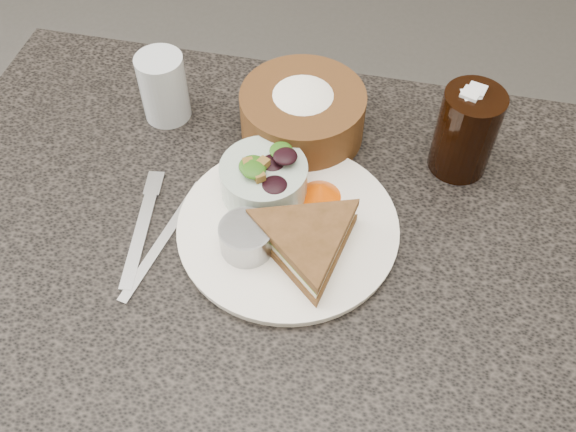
% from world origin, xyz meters
% --- Properties ---
extents(dining_table, '(1.00, 0.70, 0.75)m').
position_xyz_m(dining_table, '(0.00, 0.00, 0.38)').
color(dining_table, black).
rests_on(dining_table, floor).
extents(dinner_plate, '(0.28, 0.28, 0.01)m').
position_xyz_m(dinner_plate, '(0.00, 0.03, 0.76)').
color(dinner_plate, white).
rests_on(dinner_plate, dining_table).
extents(sandwich, '(0.23, 0.23, 0.04)m').
position_xyz_m(sandwich, '(0.03, -0.01, 0.78)').
color(sandwich, brown).
rests_on(sandwich, dinner_plate).
extents(salad_bowl, '(0.12, 0.12, 0.07)m').
position_xyz_m(salad_bowl, '(-0.04, 0.08, 0.79)').
color(salad_bowl, '#9FB4A7').
rests_on(salad_bowl, dinner_plate).
extents(dressing_ramekin, '(0.08, 0.08, 0.04)m').
position_xyz_m(dressing_ramekin, '(-0.04, -0.02, 0.78)').
color(dressing_ramekin, gray).
rests_on(dressing_ramekin, dinner_plate).
extents(orange_wedge, '(0.06, 0.06, 0.03)m').
position_xyz_m(orange_wedge, '(0.03, 0.08, 0.77)').
color(orange_wedge, '#E94C00').
rests_on(orange_wedge, dinner_plate).
extents(fork, '(0.04, 0.17, 0.00)m').
position_xyz_m(fork, '(-0.18, -0.02, 0.75)').
color(fork, '#B3B4B8').
rests_on(fork, dining_table).
extents(knife, '(0.05, 0.20, 0.00)m').
position_xyz_m(knife, '(-0.15, -0.02, 0.75)').
color(knife, '#B1B1B2').
rests_on(knife, dining_table).
extents(bread_basket, '(0.19, 0.19, 0.10)m').
position_xyz_m(bread_basket, '(-0.02, 0.20, 0.80)').
color(bread_basket, '#5C3318').
rests_on(bread_basket, dining_table).
extents(cola_glass, '(0.08, 0.08, 0.14)m').
position_xyz_m(cola_glass, '(0.20, 0.19, 0.82)').
color(cola_glass, black).
rests_on(cola_glass, dining_table).
extents(water_glass, '(0.08, 0.08, 0.10)m').
position_xyz_m(water_glass, '(-0.22, 0.20, 0.80)').
color(water_glass, '#B5BCC4').
rests_on(water_glass, dining_table).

